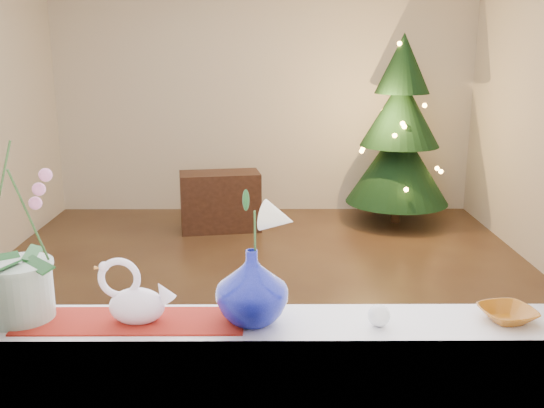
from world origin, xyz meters
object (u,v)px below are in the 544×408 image
(blue_vase, at_px, (252,281))
(side_table, at_px, (220,201))
(paperweight, at_px, (379,315))
(orchid_pot, at_px, (13,224))
(swan, at_px, (136,293))
(amber_dish, at_px, (507,315))
(xmas_tree, at_px, (400,131))

(blue_vase, bearing_deg, side_table, 96.01)
(side_table, bearing_deg, paperweight, -88.08)
(orchid_pot, distance_m, swan, 0.42)
(blue_vase, xyz_separation_m, paperweight, (0.39, -0.03, -0.10))
(orchid_pot, relative_size, side_table, 0.80)
(amber_dish, bearing_deg, side_table, 106.76)
(paperweight, bearing_deg, orchid_pot, 177.27)
(paperweight, distance_m, xmas_tree, 4.46)
(orchid_pot, distance_m, amber_dish, 1.54)
(xmas_tree, distance_m, side_table, 1.93)
(swan, xyz_separation_m, blue_vase, (0.35, 0.01, 0.03))
(orchid_pot, relative_size, paperweight, 9.03)
(amber_dish, bearing_deg, paperweight, -175.07)
(paperweight, bearing_deg, amber_dish, 4.93)
(orchid_pot, relative_size, xmas_tree, 0.33)
(blue_vase, distance_m, amber_dish, 0.81)
(blue_vase, bearing_deg, swan, -178.99)
(swan, relative_size, blue_vase, 0.87)
(swan, relative_size, amber_dish, 1.66)
(orchid_pot, height_order, paperweight, orchid_pot)
(blue_vase, distance_m, xmas_tree, 4.53)
(swan, height_order, side_table, swan)
(side_table, bearing_deg, amber_dish, -82.58)
(orchid_pot, xyz_separation_m, blue_vase, (0.72, -0.02, -0.18))
(xmas_tree, bearing_deg, side_table, -172.11)
(blue_vase, bearing_deg, paperweight, -4.87)
(swan, relative_size, side_table, 0.30)
(amber_dish, relative_size, side_table, 0.18)
(blue_vase, relative_size, xmas_tree, 0.14)
(amber_dish, bearing_deg, blue_vase, -179.85)
(paperweight, xyz_separation_m, amber_dish, (0.41, 0.04, -0.02))
(swan, distance_m, paperweight, 0.75)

